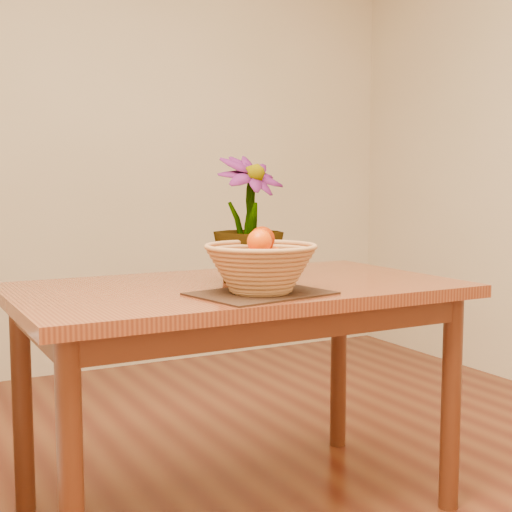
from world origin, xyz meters
name	(u,v)px	position (x,y,z in m)	size (l,w,h in m)	color
wall_back	(78,131)	(0.00, 2.25, 1.35)	(4.00, 0.02, 2.70)	beige
table	(237,311)	(0.00, 0.30, 0.66)	(1.40, 0.80, 0.75)	brown
placemat	(261,293)	(-0.03, 0.08, 0.75)	(0.37, 0.28, 0.01)	#342013
wicker_basket	(261,270)	(-0.03, 0.08, 0.82)	(0.33, 0.33, 0.13)	#B47D4B
orange_pile	(261,252)	(-0.03, 0.08, 0.87)	(0.18, 0.18, 0.13)	#E75E03
potted_plant	(248,219)	(0.05, 0.31, 0.96)	(0.23, 0.23, 0.41)	#194915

